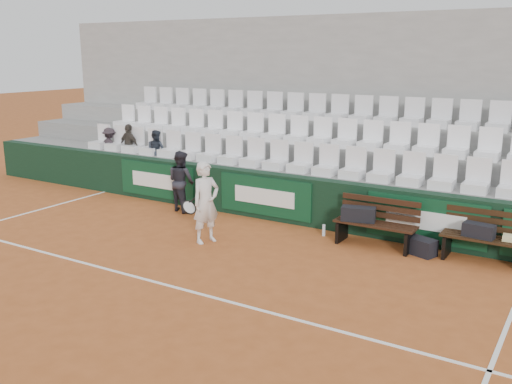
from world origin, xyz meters
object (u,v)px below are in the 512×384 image
(bench_right, at_px, (486,250))
(sports_bag_right, at_px, (479,230))
(bench_left, at_px, (375,235))
(sports_bag_left, at_px, (358,214))
(sports_bag_ground, at_px, (421,247))
(tennis_player, at_px, (206,203))
(spectator_c, at_px, (156,133))
(water_bottle_far, at_px, (443,252))
(spectator_a, at_px, (109,130))
(spectator_b, at_px, (128,129))
(water_bottle_near, at_px, (324,230))
(ball_kid, at_px, (181,181))

(bench_right, height_order, sports_bag_right, sports_bag_right)
(bench_left, bearing_deg, sports_bag_left, -173.84)
(sports_bag_ground, height_order, tennis_player, tennis_player)
(sports_bag_right, bearing_deg, bench_left, -176.16)
(sports_bag_ground, xyz_separation_m, tennis_player, (-3.68, -1.40, 0.62))
(spectator_c, bearing_deg, bench_right, 174.99)
(bench_right, relative_size, sports_bag_ground, 3.03)
(water_bottle_far, xyz_separation_m, spectator_c, (-7.42, 1.10, 1.41))
(sports_bag_left, height_order, spectator_a, spectator_a)
(spectator_b, bearing_deg, water_bottle_far, 178.16)
(water_bottle_near, relative_size, spectator_c, 0.21)
(sports_bag_ground, bearing_deg, sports_bag_left, -178.37)
(water_bottle_near, relative_size, spectator_a, 0.22)
(water_bottle_near, relative_size, water_bottle_far, 0.93)
(ball_kid, height_order, spectator_c, spectator_c)
(bench_left, height_order, ball_kid, ball_kid)
(bench_right, bearing_deg, tennis_player, -161.59)
(sports_bag_left, distance_m, water_bottle_near, 0.89)
(bench_right, distance_m, sports_bag_left, 2.27)
(bench_left, bearing_deg, water_bottle_far, -0.84)
(spectator_b, bearing_deg, water_bottle_near, 176.26)
(sports_bag_ground, bearing_deg, ball_kid, 179.16)
(bench_left, relative_size, bench_right, 1.00)
(bench_left, bearing_deg, ball_kid, 179.01)
(bench_left, xyz_separation_m, ball_kid, (-4.58, 0.08, 0.46))
(sports_bag_left, relative_size, water_bottle_near, 2.72)
(bench_left, bearing_deg, spectator_a, 172.05)
(bench_right, height_order, spectator_a, spectator_a)
(sports_bag_ground, height_order, spectator_a, spectator_a)
(water_bottle_near, xyz_separation_m, spectator_c, (-5.10, 1.00, 1.42))
(ball_kid, distance_m, spectator_c, 2.06)
(bench_left, height_order, sports_bag_ground, bench_left)
(sports_bag_right, distance_m, water_bottle_near, 2.87)
(bench_right, xyz_separation_m, spectator_c, (-8.08, 0.92, 1.31))
(bench_left, xyz_separation_m, spectator_b, (-7.08, 1.09, 1.35))
(spectator_a, bearing_deg, water_bottle_far, 175.80)
(sports_bag_left, relative_size, spectator_b, 0.54)
(tennis_player, relative_size, spectator_a, 1.52)
(sports_bag_ground, relative_size, water_bottle_far, 2.02)
(sports_bag_right, xyz_separation_m, water_bottle_far, (-0.52, -0.14, -0.45))
(water_bottle_near, bearing_deg, spectator_c, 168.90)
(bench_right, xyz_separation_m, ball_kid, (-6.49, -0.09, 0.46))
(spectator_a, bearing_deg, ball_kid, 165.32)
(spectator_a, bearing_deg, bench_right, 177.35)
(sports_bag_right, distance_m, tennis_player, 4.83)
(water_bottle_near, bearing_deg, tennis_player, -139.49)
(tennis_player, bearing_deg, sports_bag_ground, 20.91)
(bench_right, height_order, sports_bag_ground, bench_right)
(water_bottle_near, bearing_deg, sports_bag_left, -9.11)
(sports_bag_right, xyz_separation_m, spectator_a, (-9.55, 0.97, 0.94))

